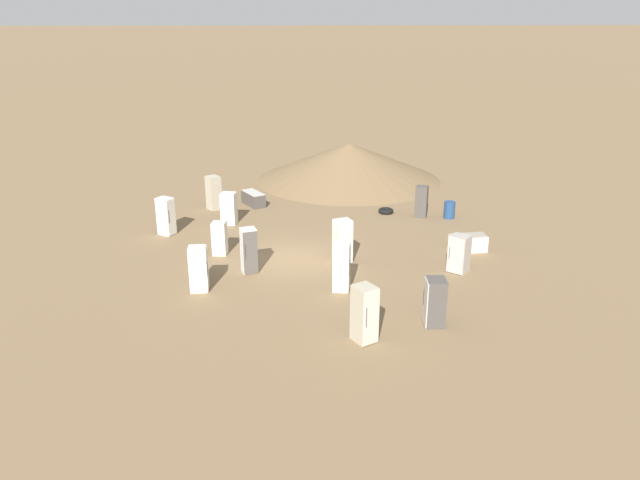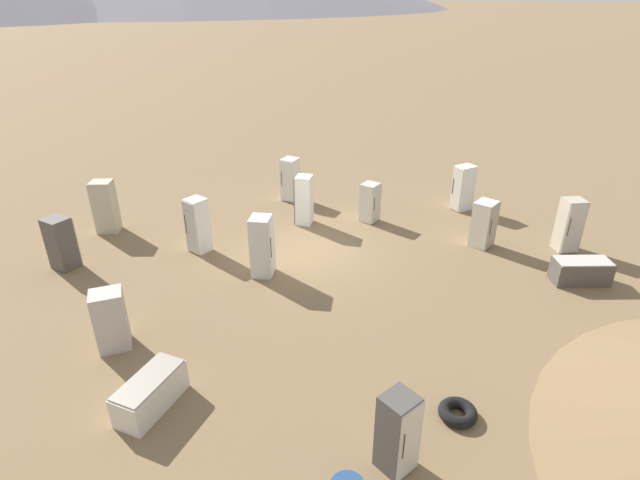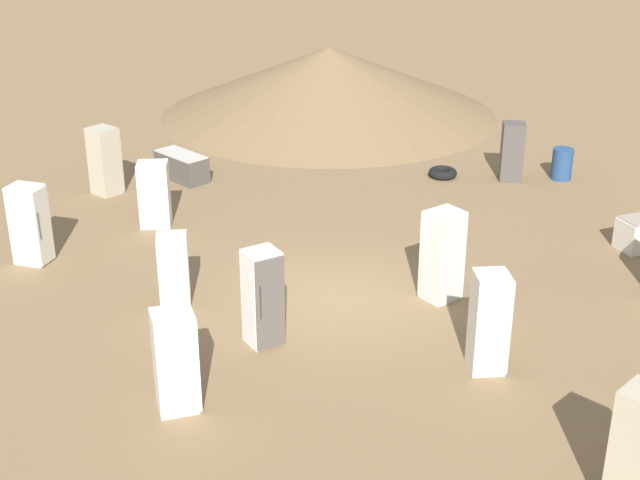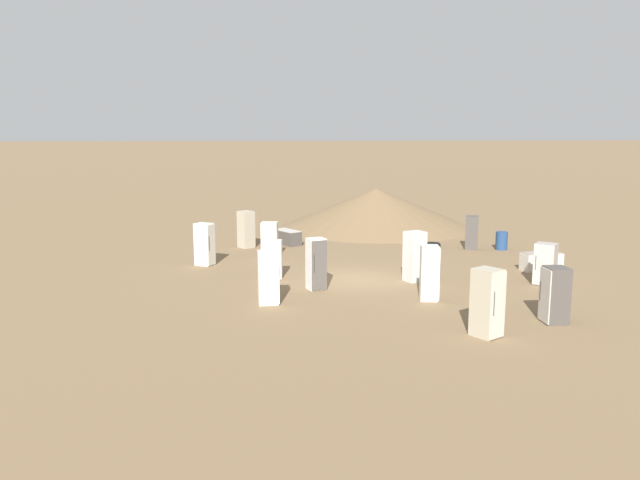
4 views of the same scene
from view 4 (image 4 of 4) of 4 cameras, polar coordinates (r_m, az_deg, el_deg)
ground_plane at (r=24.63m, az=3.49°, el=-3.62°), size 1000.00×1000.00×0.00m
dirt_mound at (r=38.31m, az=5.13°, el=2.94°), size 11.78×11.78×2.38m
discarded_fridge_0 at (r=18.20m, az=15.05°, el=-5.57°), size 0.97×0.91×1.95m
discarded_fridge_1 at (r=27.57m, az=-10.51°, el=-0.38°), size 0.88×0.93×1.84m
discarded_fridge_2 at (r=27.69m, az=19.58°, el=-1.87°), size 0.83×1.70×0.77m
discarded_fridge_3 at (r=22.86m, az=-0.34°, el=-2.21°), size 0.75×0.74×1.90m
discarded_fridge_4 at (r=21.02m, az=-4.75°, el=-3.44°), size 0.63×0.72×1.80m
discarded_fridge_5 at (r=24.83m, az=-4.21°, el=-1.74°), size 0.71×0.70×1.51m
discarded_fridge_6 at (r=31.55m, az=-6.77°, el=0.98°), size 0.91×0.92×1.85m
discarded_fridge_7 at (r=21.72m, az=9.99°, el=-2.98°), size 0.73×0.75×1.90m
discarded_fridge_8 at (r=25.11m, az=19.89°, el=-2.08°), size 1.01×1.02×1.58m
discarded_fridge_9 at (r=31.76m, az=13.70°, el=0.67°), size 0.79×0.78×1.67m
discarded_fridge_10 at (r=20.16m, az=20.68°, el=-4.73°), size 0.78×0.72×1.72m
discarded_fridge_11 at (r=24.44m, az=8.63°, el=-1.48°), size 0.85×0.87×1.95m
discarded_fridge_12 at (r=32.33m, az=-3.02°, el=0.26°), size 1.80×1.42×0.76m
discarded_fridge_13 at (r=29.03m, az=-4.62°, el=0.04°), size 0.82×0.86×1.63m
scrap_tire at (r=31.96m, az=10.25°, el=-0.45°), size 0.81×0.81×0.25m
rusty_barrel at (r=32.09m, az=16.27°, el=-0.06°), size 0.58×0.58×0.89m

